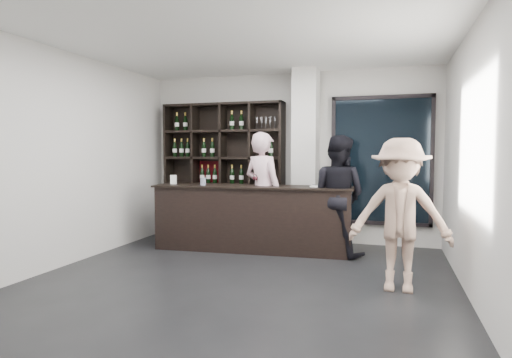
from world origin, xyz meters
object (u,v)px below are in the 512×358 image
(tasting_counter, at_px, (252,218))
(taster_pink, at_px, (263,191))
(wine_shelf, at_px, (223,171))
(taster_black, at_px, (337,196))
(customer, at_px, (400,215))

(tasting_counter, xyz_separation_m, taster_pink, (0.15, 0.10, 0.41))
(tasting_counter, bearing_deg, wine_shelf, 130.36)
(taster_pink, height_order, taster_black, taster_pink)
(taster_pink, bearing_deg, taster_black, -156.28)
(taster_black, bearing_deg, taster_pink, 18.54)
(wine_shelf, xyz_separation_m, customer, (2.95, -2.17, -0.35))
(taster_black, relative_size, customer, 1.05)
(wine_shelf, bearing_deg, customer, -36.27)
(tasting_counter, bearing_deg, taster_pink, 30.20)
(taster_black, xyz_separation_m, customer, (0.85, -1.45, -0.05))
(wine_shelf, distance_m, tasting_counter, 1.33)
(taster_black, bearing_deg, tasting_counter, 22.94)
(tasting_counter, height_order, taster_black, taster_black)
(taster_pink, height_order, customer, taster_pink)
(tasting_counter, distance_m, taster_black, 1.36)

